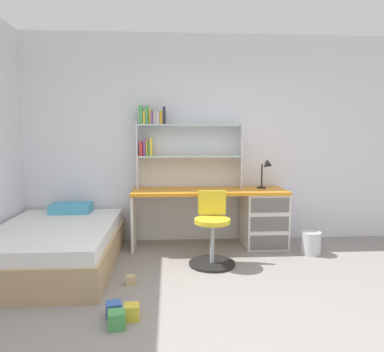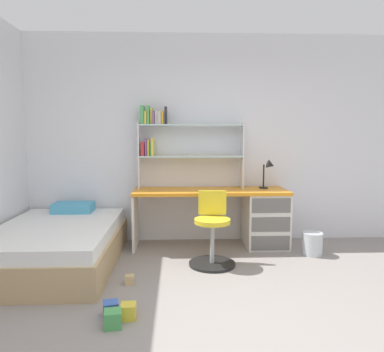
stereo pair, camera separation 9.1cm
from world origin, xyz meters
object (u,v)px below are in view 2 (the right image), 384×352
object	(u,v)px
toy_block_blue_1	(111,309)
toy_block_natural_2	(130,280)
toy_block_green_0	(113,319)
bookshelf_hutch	(175,138)
desk_lamp	(269,169)
waste_bin	(312,244)
toy_block_yellow_3	(128,311)
desk	(251,215)
swivel_chair	(212,236)
bed_platform	(57,245)

from	to	relation	value
toy_block_blue_1	toy_block_natural_2	bearing A→B (deg)	83.76
toy_block_green_0	bookshelf_hutch	bearing A→B (deg)	78.07
desk_lamp	toy_block_blue_1	world-z (taller)	desk_lamp
toy_block_green_0	toy_block_blue_1	distance (m)	0.18
waste_bin	toy_block_yellow_3	distance (m)	2.51
waste_bin	toy_block_blue_1	size ratio (longest dim) A/B	2.31
desk	toy_block_green_0	distance (m)	2.50
bookshelf_hutch	swivel_chair	bearing A→B (deg)	-63.68
bookshelf_hutch	toy_block_green_0	size ratio (longest dim) A/B	10.76
waste_bin	toy_block_yellow_3	bearing A→B (deg)	-144.03
toy_block_blue_1	desk	bearing A→B (deg)	50.60
desk	toy_block_yellow_3	world-z (taller)	desk
bed_platform	bookshelf_hutch	bearing A→B (deg)	32.08
desk	bookshelf_hutch	bearing A→B (deg)	169.59
desk	desk_lamp	size ratio (longest dim) A/B	5.17
desk_lamp	toy_block_yellow_3	world-z (taller)	desk_lamp
bed_platform	toy_block_green_0	distance (m)	1.61
desk_lamp	swivel_chair	xyz separation A→B (m)	(-0.82, -0.74, -0.67)
desk	swivel_chair	world-z (taller)	swivel_chair
bed_platform	waste_bin	size ratio (longest dim) A/B	6.97
swivel_chair	toy_block_blue_1	size ratio (longest dim) A/B	6.90
swivel_chair	waste_bin	bearing A→B (deg)	12.39
swivel_chair	toy_block_yellow_3	bearing A→B (deg)	-123.06
desk	toy_block_green_0	bearing A→B (deg)	-126.02
toy_block_blue_1	bookshelf_hutch	bearing A→B (deg)	75.82
desk_lamp	toy_block_natural_2	xyz separation A→B (m)	(-1.67, -1.26, -0.96)
toy_block_blue_1	toy_block_natural_2	world-z (taller)	toy_block_blue_1
desk_lamp	toy_block_green_0	xyz separation A→B (m)	(-1.70, -2.07, -0.94)
desk_lamp	toy_block_green_0	bearing A→B (deg)	-129.38
toy_block_green_0	toy_block_blue_1	world-z (taller)	toy_block_green_0
bookshelf_hutch	desk_lamp	xyz separation A→B (m)	(1.24, -0.11, -0.41)
bookshelf_hutch	desk	bearing A→B (deg)	-10.41
toy_block_natural_2	desk_lamp	bearing A→B (deg)	36.98
toy_block_blue_1	waste_bin	bearing A→B (deg)	33.23
bed_platform	toy_block_natural_2	xyz separation A→B (m)	(0.88, -0.55, -0.19)
desk	bed_platform	size ratio (longest dim) A/B	1.04
toy_block_natural_2	toy_block_yellow_3	distance (m)	0.69
swivel_chair	waste_bin	distance (m)	1.30
toy_block_green_0	swivel_chair	bearing A→B (deg)	56.38
bookshelf_hutch	toy_block_green_0	distance (m)	2.60
bed_platform	toy_block_natural_2	bearing A→B (deg)	-32.07
bookshelf_hutch	desk_lamp	size ratio (longest dim) A/B	3.62
toy_block_yellow_3	toy_block_green_0	bearing A→B (deg)	-128.52
desk	waste_bin	distance (m)	0.84
bed_platform	desk_lamp	bearing A→B (deg)	15.59
bookshelf_hutch	toy_block_blue_1	size ratio (longest dim) A/B	11.68
waste_bin	toy_block_yellow_3	world-z (taller)	waste_bin
desk	toy_block_blue_1	distance (m)	2.39
bed_platform	toy_block_yellow_3	bearing A→B (deg)	-52.19
swivel_chair	toy_block_blue_1	world-z (taller)	swivel_chair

